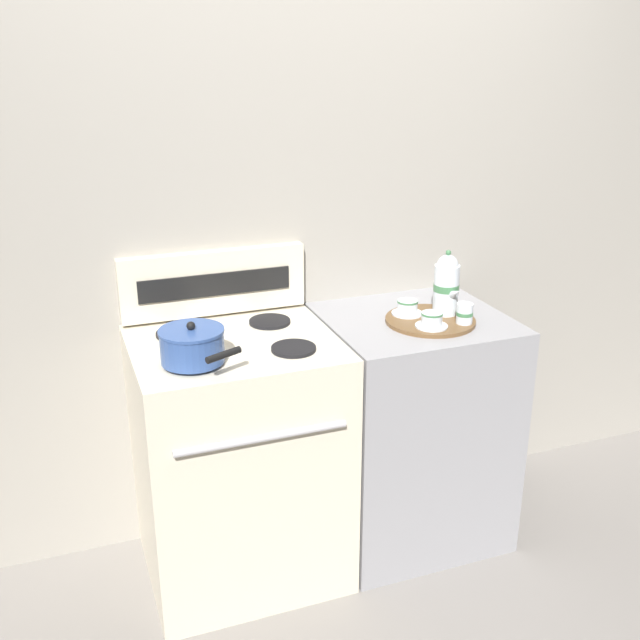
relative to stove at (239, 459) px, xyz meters
name	(u,v)px	position (x,y,z in m)	size (l,w,h in m)	color
ground_plane	(326,544)	(0.34, 0.00, -0.46)	(6.00, 6.00, 0.00)	gray
wall_back	(296,258)	(0.34, 0.33, 0.64)	(6.00, 0.05, 2.20)	#9E998E
stove	(239,459)	(0.00, 0.00, 0.00)	(0.70, 0.63, 0.93)	beige
control_panel	(214,283)	(0.00, 0.28, 0.59)	(0.69, 0.05, 0.24)	beige
side_counter	(411,427)	(0.69, 0.00, 0.00)	(0.67, 0.60, 0.92)	#939399
saucepan	(192,345)	(-0.17, -0.14, 0.53)	(0.23, 0.29, 0.13)	#335193
serving_tray	(430,320)	(0.72, -0.06, 0.47)	(0.33, 0.33, 0.01)	brown
teapot	(447,284)	(0.80, -0.03, 0.59)	(0.10, 0.15, 0.24)	silver
teacup_left	(432,320)	(0.69, -0.14, 0.50)	(0.12, 0.12, 0.05)	silver
teacup_right	(407,307)	(0.66, 0.01, 0.50)	(0.12, 0.12, 0.05)	silver
creamer_jug	(465,313)	(0.81, -0.14, 0.51)	(0.06, 0.06, 0.07)	silver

